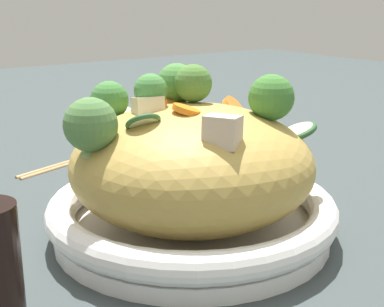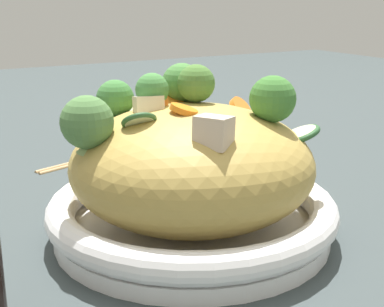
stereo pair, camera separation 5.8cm
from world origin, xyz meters
name	(u,v)px [view 1 (the left image)]	position (x,y,z in m)	size (l,w,h in m)	color
ground_plane	(192,235)	(0.00, 0.00, 0.00)	(3.00, 3.00, 0.00)	#364040
serving_bowl	(192,214)	(0.00, 0.00, 0.02)	(0.31, 0.31, 0.05)	white
noodle_heap	(192,165)	(0.00, 0.00, 0.08)	(0.26, 0.26, 0.13)	#B59547
broccoli_florets	(165,100)	(-0.02, 0.02, 0.15)	(0.25, 0.19, 0.08)	#A0C46D
carrot_coins	(192,106)	(0.02, 0.03, 0.14)	(0.14, 0.10, 0.04)	orange
zucchini_slices	(195,119)	(0.02, 0.03, 0.12)	(0.21, 0.22, 0.05)	beige
chicken_chunks	(190,121)	(-0.03, -0.04, 0.14)	(0.05, 0.14, 0.03)	beige
chopsticks_pair	(76,159)	(0.01, 0.33, 0.00)	(0.21, 0.08, 0.01)	tan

